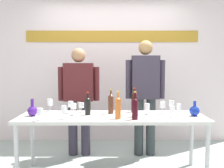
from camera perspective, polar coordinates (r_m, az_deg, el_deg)
back_wall at (r=4.58m, az=-0.00°, el=5.83°), size 4.36×0.11×3.00m
display_table at (r=3.20m, az=0.00°, el=-8.19°), size 2.32×0.68×0.76m
decanter_blue_left at (r=3.30m, az=-17.56°, el=-5.73°), size 0.12×0.12×0.22m
decanter_blue_right at (r=3.31m, az=18.16°, el=-5.76°), size 0.13×0.13×0.19m
presenter_left at (r=3.87m, az=-7.51°, el=-2.29°), size 0.63×0.22×1.64m
presenter_right at (r=3.86m, az=7.51°, el=-1.40°), size 0.60×0.22×1.75m
wine_bottle_0 at (r=2.98m, az=1.36°, el=-5.24°), size 0.07×0.07×0.33m
wine_bottle_1 at (r=3.12m, az=5.35°, el=-5.12°), size 0.07×0.07×0.30m
wine_bottle_2 at (r=2.96m, az=5.21°, el=-5.37°), size 0.07×0.07×0.33m
wine_bottle_3 at (r=3.29m, az=-0.26°, el=-4.36°), size 0.07×0.07×0.32m
wine_bottle_4 at (r=3.42m, az=5.03°, el=-3.96°), size 0.08×0.08×0.33m
wine_bottle_5 at (r=3.22m, az=-5.50°, el=-4.80°), size 0.07×0.07×0.29m
wine_glass_left_0 at (r=3.02m, az=-10.84°, el=-5.70°), size 0.06×0.06×0.16m
wine_glass_left_1 at (r=3.38m, az=-6.94°, el=-4.84°), size 0.07×0.07×0.13m
wine_glass_left_2 at (r=3.22m, az=-8.67°, el=-5.04°), size 0.07×0.07×0.15m
wine_glass_left_3 at (r=3.37m, az=-9.33°, el=-4.56°), size 0.07×0.07×0.16m
wine_glass_left_4 at (r=3.55m, az=-13.85°, el=-4.06°), size 0.07×0.07×0.17m
wine_glass_left_5 at (r=3.02m, az=-15.98°, el=-6.08°), size 0.07×0.07×0.14m
wine_glass_right_0 at (r=3.14m, az=13.48°, el=-5.69°), size 0.06×0.06×0.14m
wine_glass_right_1 at (r=3.34m, az=14.89°, el=-5.06°), size 0.06×0.06×0.14m
wine_glass_right_2 at (r=3.35m, az=11.38°, el=-4.61°), size 0.07×0.07×0.16m
wine_glass_right_3 at (r=3.27m, az=7.95°, el=-5.17°), size 0.06×0.06×0.14m
wine_glass_right_4 at (r=3.42m, az=13.32°, el=-4.45°), size 0.07×0.07×0.17m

